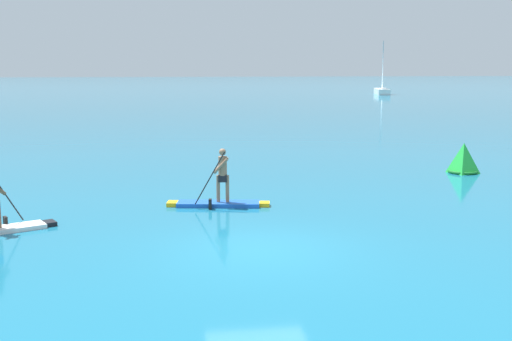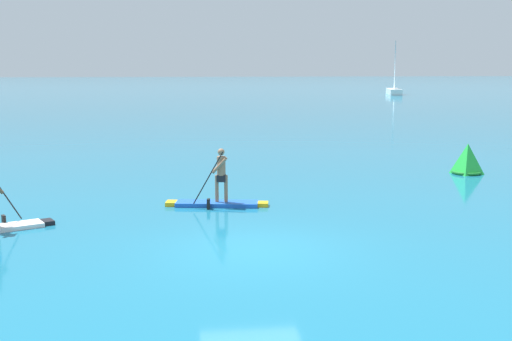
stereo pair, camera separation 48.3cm
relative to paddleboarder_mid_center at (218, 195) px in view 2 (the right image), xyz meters
name	(u,v)px [view 2 (the right image)]	position (x,y,z in m)	size (l,w,h in m)	color
ground	(254,250)	(0.50, -4.88, -0.33)	(440.00, 440.00, 0.00)	#196B8C
paddleboarder_mid_center	(218,195)	(0.00, 0.00, 0.00)	(3.17, 1.12, 1.79)	blue
race_marker_buoy	(467,160)	(10.22, 4.60, 0.20)	(1.30, 1.30, 1.20)	green
sailboat_right_horizon	(394,88)	(30.82, 71.73, 0.55)	(2.89, 6.23, 7.71)	white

